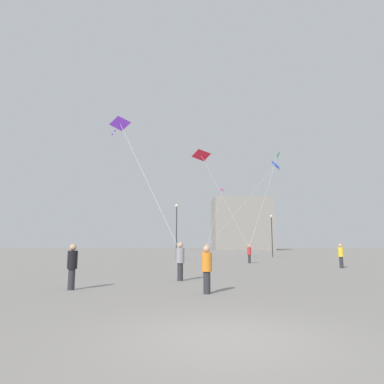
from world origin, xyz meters
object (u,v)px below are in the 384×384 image
handbag_beside_flyer (210,258)px  person_in_grey (180,259)px  person_in_purple (207,251)px  person_in_orange (207,267)px  kite_crimson_delta (202,156)px  lamppost_west (272,229)px  lamppost_east (177,223)px  building_left_hall (242,224)px  person_in_red (249,253)px  kite_violet_delta (121,127)px  kite_magenta_diamond (222,190)px  kite_emerald_diamond (277,157)px  person_in_yellow (341,255)px  kite_cobalt_diamond (276,165)px  person_in_black (72,264)px

handbag_beside_flyer → person_in_grey: bearing=-98.3°
person_in_purple → person_in_orange: bearing=-154.7°
kite_crimson_delta → lamppost_west: size_ratio=1.70×
person_in_purple → lamppost_west: lamppost_west is taller
lamppost_east → building_left_hall: bearing=73.1°
person_in_red → kite_violet_delta: size_ratio=0.22×
kite_magenta_diamond → person_in_red: bearing=-85.0°
kite_emerald_diamond → building_left_hall: (7.28, 63.10, -3.63)m
person_in_yellow → kite_violet_delta: bearing=50.1°
person_in_red → kite_violet_delta: kite_violet_delta is taller
building_left_hall → handbag_beside_flyer: (-14.60, -60.53, -7.45)m
kite_cobalt_diamond → kite_violet_delta: kite_cobalt_diamond is taller
kite_crimson_delta → lamppost_west: (9.85, 11.96, -6.51)m
kite_violet_delta → handbag_beside_flyer: bearing=71.4°
kite_crimson_delta → kite_cobalt_diamond: bearing=42.2°
person_in_purple → kite_cobalt_diamond: kite_cobalt_diamond is taller
person_in_grey → person_in_red: person_in_grey is taller
building_left_hall → kite_violet_delta: bearing=-104.8°
kite_magenta_diamond → lamppost_west: (6.77, 2.21, -4.72)m
kite_cobalt_diamond → kite_magenta_diamond: kite_cobalt_diamond is taller
kite_violet_delta → kite_cobalt_diamond: bearing=55.5°
person_in_black → lamppost_east: size_ratio=0.27×
kite_emerald_diamond → kite_violet_delta: (-13.99, -17.26, -2.95)m
person_in_orange → kite_crimson_delta: kite_crimson_delta is taller
person_in_purple → person_in_yellow: person_in_yellow is taller
kite_violet_delta → lamppost_west: bearing=58.9°
kite_cobalt_diamond → lamppost_east: kite_cobalt_diamond is taller
kite_crimson_delta → building_left_hall: size_ratio=0.55×
building_left_hall → handbag_beside_flyer: bearing=-103.6°
person_in_purple → person_in_black: 26.11m
person_in_black → person_in_red: size_ratio=1.04×
person_in_black → person_in_yellow: size_ratio=0.98×
person_in_grey → kite_cobalt_diamond: size_ratio=0.16×
person_in_orange → person_in_grey: (-0.92, 4.13, 0.07)m
person_in_red → kite_magenta_diamond: 13.62m
kite_crimson_delta → lamppost_east: (-2.53, 6.44, -6.11)m
kite_cobalt_diamond → lamppost_west: 8.44m
person_in_black → kite_magenta_diamond: 30.85m
kite_crimson_delta → handbag_beside_flyer: size_ratio=29.22×
kite_magenta_diamond → handbag_beside_flyer: 9.04m
person_in_purple → lamppost_west: size_ratio=0.30×
person_in_purple → person_in_black: bearing=-165.8°
person_in_yellow → kite_crimson_delta: bearing=-10.4°
person_in_purple → kite_magenta_diamond: bearing=-3.5°
person_in_orange → handbag_beside_flyer: size_ratio=5.08×
kite_cobalt_diamond → kite_violet_delta: size_ratio=1.46×
kite_cobalt_diamond → person_in_yellow: bearing=-91.7°
person_in_grey → kite_crimson_delta: kite_crimson_delta is taller
lamppost_west → handbag_beside_flyer: 10.78m
person_in_orange → building_left_hall: (16.94, 86.96, 6.68)m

